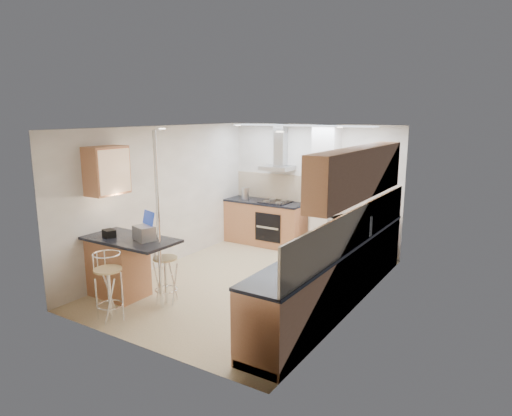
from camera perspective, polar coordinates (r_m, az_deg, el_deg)
The scene contains 16 objects.
ground at distance 7.53m, azimuth -0.94°, elevation -9.37°, with size 4.80×4.80×0.00m, color tan.
room_shell at distance 7.27m, azimuth 2.78°, elevation 2.47°, with size 3.64×4.84×2.51m.
right_counter at distance 6.72m, azimuth 9.95°, elevation -8.03°, with size 0.63×4.40×0.92m.
back_counter at distance 9.57m, azimuth 1.12°, elevation -1.81°, with size 1.70×0.63×0.92m.
peninsula at distance 7.02m, azimuth -15.38°, elevation -7.30°, with size 1.47×0.72×0.94m.
microwave at distance 6.83m, azimuth 11.62°, elevation -2.36°, with size 0.57×0.39×0.31m, color silver.
laptop at distance 6.69m, azimuth -13.81°, elevation -3.07°, with size 0.30×0.23×0.21m, color #9DA0A5.
bag at distance 7.01m, azimuth -17.90°, elevation -3.03°, with size 0.20×0.14×0.11m, color black.
bar_stool_near at distance 6.41m, azimuth -17.91°, elevation -9.33°, with size 0.38×0.38×0.94m, color tan, non-canonical shape.
bar_stool_end at distance 6.77m, azimuth -11.22°, elevation -8.00°, with size 0.37×0.37×0.90m, color tan, non-canonical shape.
jar_a at distance 6.78m, azimuth 11.25°, elevation -3.00°, with size 0.12×0.12×0.18m, color silver.
jar_b at distance 7.89m, azimuth 14.17°, elevation -1.21°, with size 0.11×0.11×0.14m, color silver.
jar_c at distance 6.26m, azimuth 8.65°, elevation -3.99°, with size 0.14×0.14×0.22m, color #B4AB90.
jar_d at distance 6.00m, azimuth 7.36°, elevation -5.14°, with size 0.10×0.10×0.13m, color silver.
bread_bin at distance 5.64m, azimuth 5.77°, elevation -5.89°, with size 0.28×0.35×0.18m, color silver.
kettle at distance 9.67m, azimuth -1.34°, elevation 1.84°, with size 0.16×0.16×0.24m, color #AFB1B4.
Camera 1 is at (3.83, -5.88, 2.73)m, focal length 32.00 mm.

